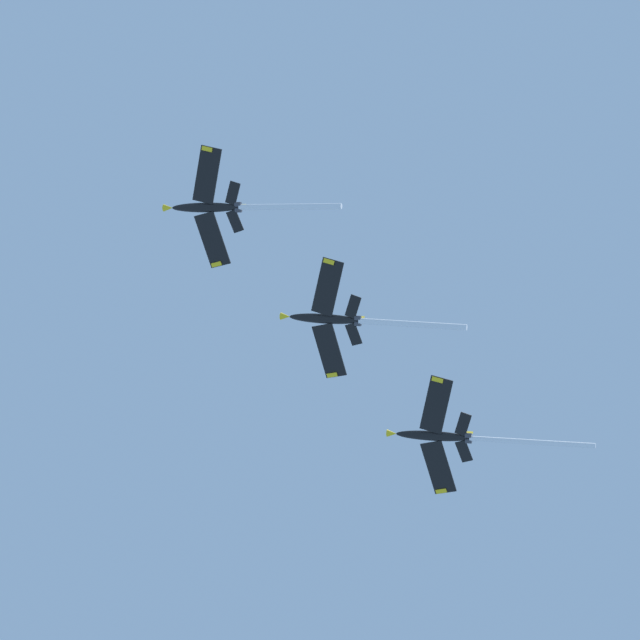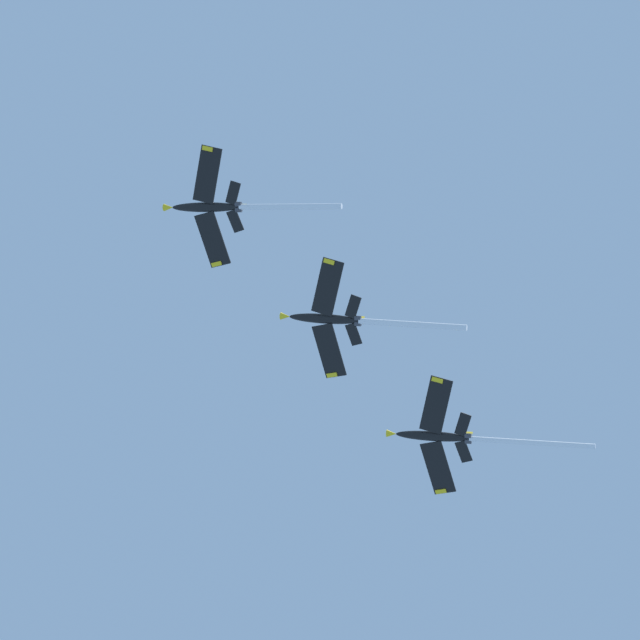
{
  "view_description": "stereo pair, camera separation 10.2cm",
  "coord_description": "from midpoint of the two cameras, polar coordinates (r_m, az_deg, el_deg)",
  "views": [
    {
      "loc": [
        -15.2,
        7.97,
        1.69
      ],
      "look_at": [
        -42.91,
        -22.65,
        168.09
      ],
      "focal_mm": 59.9,
      "sensor_mm": 36.0,
      "label": 1
    },
    {
      "loc": [
        -15.13,
        7.9,
        1.69
      ],
      "look_at": [
        -42.91,
        -22.65,
        168.09
      ],
      "focal_mm": 59.9,
      "sensor_mm": 36.0,
      "label": 2
    }
  ],
  "objects": [
    {
      "name": "jet_lead",
      "position": [
        173.41,
        -5.06,
        6.02
      ],
      "size": [
        22.93,
        23.04,
        10.77
      ],
      "color": "black"
    },
    {
      "name": "jet_third",
      "position": [
        171.04,
        7.18,
        -6.23
      ],
      "size": [
        24.23,
        24.4,
        11.59
      ],
      "color": "black"
    },
    {
      "name": "jet_second",
      "position": [
        170.37,
        1.44,
        -0.0
      ],
      "size": [
        23.15,
        22.82,
        11.85
      ],
      "color": "black"
    }
  ]
}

